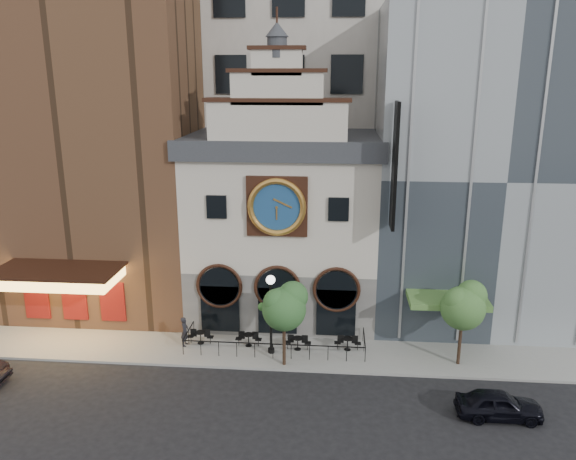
% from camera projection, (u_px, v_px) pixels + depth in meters
% --- Properties ---
extents(ground, '(120.00, 120.00, 0.00)m').
position_uv_depth(ground, '(271.00, 371.00, 31.40)').
color(ground, black).
rests_on(ground, ground).
extents(sidewalk, '(44.00, 5.00, 0.15)m').
position_uv_depth(sidewalk, '(275.00, 349.00, 33.78)').
color(sidewalk, gray).
rests_on(sidewalk, ground).
extents(clock_building, '(12.60, 8.78, 18.65)m').
position_uv_depth(clock_building, '(283.00, 220.00, 37.11)').
color(clock_building, '#605E5B').
rests_on(clock_building, ground).
extents(theater_building, '(14.00, 15.60, 25.00)m').
position_uv_depth(theater_building, '(98.00, 126.00, 38.62)').
color(theater_building, brown).
rests_on(theater_building, ground).
extents(retail_building, '(14.00, 14.40, 20.00)m').
position_uv_depth(retail_building, '(481.00, 166.00, 37.20)').
color(retail_building, gray).
rests_on(retail_building, ground).
extents(office_tower, '(20.00, 16.00, 40.00)m').
position_uv_depth(office_tower, '(297.00, 23.00, 45.21)').
color(office_tower, beige).
rests_on(office_tower, ground).
extents(cafe_railing, '(10.60, 2.60, 0.90)m').
position_uv_depth(cafe_railing, '(275.00, 341.00, 33.64)').
color(cafe_railing, black).
rests_on(cafe_railing, sidewalk).
extents(bistro_0, '(1.58, 0.68, 0.90)m').
position_uv_depth(bistro_0, '(200.00, 336.00, 34.17)').
color(bistro_0, black).
rests_on(bistro_0, sidewalk).
extents(bistro_1, '(1.58, 0.68, 0.90)m').
position_uv_depth(bistro_1, '(249.00, 339.00, 33.87)').
color(bistro_1, black).
rests_on(bistro_1, sidewalk).
extents(bistro_2, '(1.58, 0.68, 0.90)m').
position_uv_depth(bistro_2, '(298.00, 342.00, 33.41)').
color(bistro_2, black).
rests_on(bistro_2, sidewalk).
extents(bistro_3, '(1.58, 0.68, 0.90)m').
position_uv_depth(bistro_3, '(348.00, 343.00, 33.36)').
color(bistro_3, black).
rests_on(bistro_3, sidewalk).
extents(car_right, '(4.08, 1.65, 1.39)m').
position_uv_depth(car_right, '(499.00, 405.00, 26.99)').
color(car_right, black).
rests_on(car_right, ground).
extents(pedestrian, '(0.46, 0.68, 1.83)m').
position_uv_depth(pedestrian, '(185.00, 331.00, 33.82)').
color(pedestrian, black).
rests_on(pedestrian, sidewalk).
extents(lamppost, '(1.54, 0.64, 4.84)m').
position_uv_depth(lamppost, '(271.00, 306.00, 32.38)').
color(lamppost, black).
rests_on(lamppost, sidewalk).
extents(tree_left, '(2.54, 2.45, 4.90)m').
position_uv_depth(tree_left, '(285.00, 306.00, 30.89)').
color(tree_left, '#382619').
rests_on(tree_left, sidewalk).
extents(tree_right, '(2.56, 2.46, 4.93)m').
position_uv_depth(tree_right, '(464.00, 304.00, 30.97)').
color(tree_right, '#382619').
rests_on(tree_right, sidewalk).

